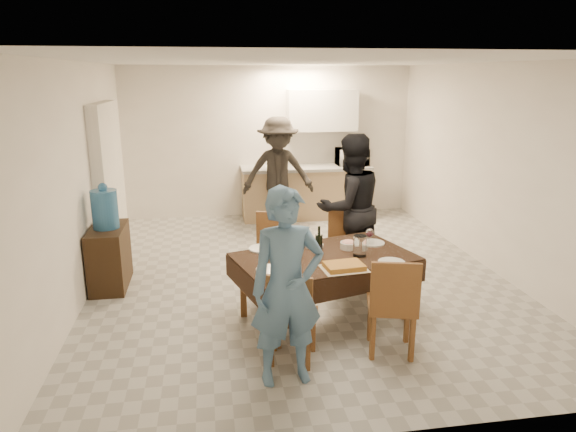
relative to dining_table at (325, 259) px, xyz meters
The scene contains 33 objects.
floor 1.33m from the dining_table, 92.31° to the left, with size 5.00×6.00×0.02m, color #ADADA8.
ceiling 2.27m from the dining_table, 92.31° to the left, with size 5.00×6.00×0.02m, color white.
wall_back 4.21m from the dining_table, 90.65° to the left, with size 5.00×0.02×2.60m, color white.
wall_front 1.95m from the dining_table, 91.46° to the right, with size 5.00×0.02×2.60m, color white.
wall_left 2.87m from the dining_table, 155.43° to the left, with size 0.02×6.00×2.60m, color white.
wall_right 2.79m from the dining_table, 25.39° to the left, with size 0.02×6.00×2.60m, color white.
stub_partition 3.44m from the dining_table, 136.22° to the left, with size 0.15×1.40×2.10m, color white.
kitchen_base_cabinet 3.89m from the dining_table, 81.81° to the left, with size 2.20×0.60×0.86m, color tan.
kitchen_worktop 3.89m from the dining_table, 81.81° to the left, with size 2.24×0.64×0.05m, color #A3A39E.
upper_cabinet 4.25m from the dining_table, 77.92° to the left, with size 1.20×0.34×0.70m, color white.
dining_table is the anchor object (origin of this frame).
chair_near_left 0.95m from the dining_table, 118.42° to the right, with size 0.50×0.51×0.47m.
chair_near_right 0.95m from the dining_table, 61.77° to the right, with size 0.52×0.52×0.50m.
chair_far_left 0.81m from the dining_table, 124.14° to the left, with size 0.51×0.52×0.49m.
chair_far_right 0.81m from the dining_table, 55.90° to the left, with size 0.44×0.44×0.49m.
console 2.64m from the dining_table, 152.59° to the left, with size 0.39×0.79×0.73m, color black.
water_jug 2.64m from the dining_table, 152.59° to the left, with size 0.30×0.30×0.45m, color teal.
wine_bottle 0.20m from the dining_table, 135.00° to the left, with size 0.08×0.08×0.30m, color black, non-canonical shape.
water_pitcher 0.38m from the dining_table, ahead, with size 0.14×0.14×0.21m, color white.
savoury_tart 0.40m from the dining_table, 75.26° to the right, with size 0.42×0.32×0.05m, color #C18B38.
salad_bowl 0.36m from the dining_table, 30.96° to the left, with size 0.18×0.18×0.07m, color silver.
mushroom_dish 0.29m from the dining_table, 100.12° to the left, with size 0.18×0.18×0.03m, color silver.
wine_glass_a 0.62m from the dining_table, 155.56° to the right, with size 0.09×0.09×0.20m, color white, non-canonical shape.
wine_glass_b 0.62m from the dining_table, 24.44° to the left, with size 0.08×0.08×0.19m, color white, non-canonical shape.
wine_glass_c 0.38m from the dining_table, 123.69° to the left, with size 0.09×0.09×0.20m, color white, non-canonical shape.
plate_near_left 0.67m from the dining_table, 153.43° to the right, with size 0.26×0.26×0.01m, color silver.
plate_near_right 0.67m from the dining_table, 26.57° to the right, with size 0.26×0.26×0.02m, color silver.
plate_far_left 0.67m from the dining_table, 153.43° to the left, with size 0.29×0.29×0.02m, color silver.
plate_far_right 0.67m from the dining_table, 26.57° to the left, with size 0.27×0.27×0.02m, color silver.
microwave 4.10m from the dining_table, 70.34° to the left, with size 0.54×0.36×0.30m, color white.
person_near 1.20m from the dining_table, 117.65° to the right, with size 0.60×0.39×1.64m, color #4F759A.
person_far 1.21m from the dining_table, 62.35° to the left, with size 0.87×0.68×1.79m, color black.
person_kitchen 3.40m from the dining_table, 89.98° to the left, with size 1.16×0.67×1.80m, color black.
Camera 1 is at (-1.09, -5.94, 2.46)m, focal length 32.00 mm.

